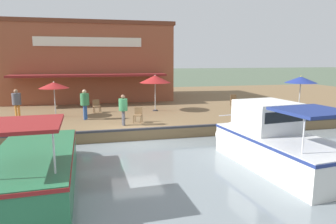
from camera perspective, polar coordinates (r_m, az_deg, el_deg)
ground_plane at (r=15.16m, az=-6.09°, el=-5.78°), size 220.00×220.00×0.00m
quay_deck at (r=25.82m, az=-9.22°, el=1.45°), size 22.00×56.00×0.60m
quay_edge_fender at (r=15.09m, az=-6.19°, el=-3.31°), size 0.20×50.40×0.10m
waterfront_restaurant at (r=28.01m, az=-14.50°, el=9.24°), size 9.23×13.72×6.51m
patio_umbrella_by_entrance at (r=19.48m, az=-20.92°, el=4.77°), size 1.77×1.77×2.18m
patio_umbrella_mid_patio_left at (r=20.37m, az=-2.48°, el=6.29°), size 2.11×2.11×2.47m
patio_umbrella_back_row at (r=20.23m, az=23.98°, el=5.62°), size 1.91×1.91×2.50m
cafe_chair_far_corner_seat at (r=23.24m, az=12.42°, el=2.32°), size 0.49×0.49×0.85m
cafe_chair_back_row_seat at (r=20.45m, az=-13.45°, el=1.24°), size 0.53×0.53×0.85m
cafe_chair_under_first_umbrella at (r=16.84m, az=-5.73°, el=-0.40°), size 0.56×0.56×0.85m
person_near_entrance at (r=16.10m, az=-8.54°, el=1.09°), size 0.47×0.47×1.66m
person_mid_patio at (r=18.12m, az=-15.58°, el=2.10°), size 0.50×0.50×1.78m
person_at_quay_edge at (r=19.79m, az=-26.89°, el=2.00°), size 0.50×0.50×1.77m
motorboat_outer_channel at (r=12.54m, az=18.83°, el=-5.23°), size 6.77×3.13×2.43m
motorboat_distant_upstream at (r=10.97m, az=-23.68°, el=-8.81°), size 6.89×2.64×2.43m
tree_upstream_bank at (r=32.89m, az=-25.83°, el=11.25°), size 5.38×5.13×7.45m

